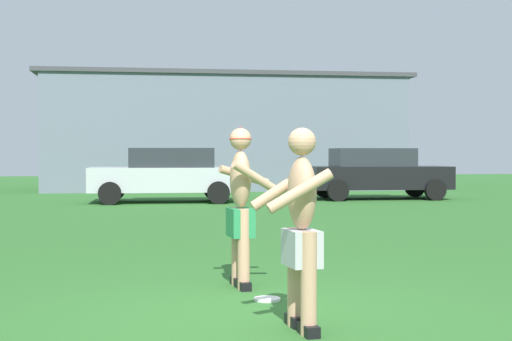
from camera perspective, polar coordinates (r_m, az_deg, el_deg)
The scene contains 7 objects.
ground_plane at distance 6.62m, azimuth 0.04°, elevation -11.32°, with size 80.00×80.00×0.00m, color #2D6628.
player_with_cap at distance 7.96m, azimuth -1.16°, elevation -2.22°, with size 0.63×0.73×1.73m.
player_in_gray at distance 6.05m, azimuth 3.49°, elevation -4.13°, with size 0.59×0.61×1.66m.
frisbee at distance 7.39m, azimuth 0.86°, elevation -9.87°, with size 0.26×0.26×0.03m, color white.
car_silver_mid_lot at distance 21.68m, azimuth -6.92°, elevation -0.27°, with size 4.35×2.12×1.58m.
car_black_far_end at distance 23.32m, azimuth 9.27°, elevation -0.16°, with size 4.34×2.10×1.58m.
outbuilding_behind_lot at distance 29.36m, azimuth -2.49°, elevation 2.95°, with size 14.16×4.84×4.47m.
Camera 1 is at (-0.98, -6.38, 1.46)m, focal length 51.95 mm.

